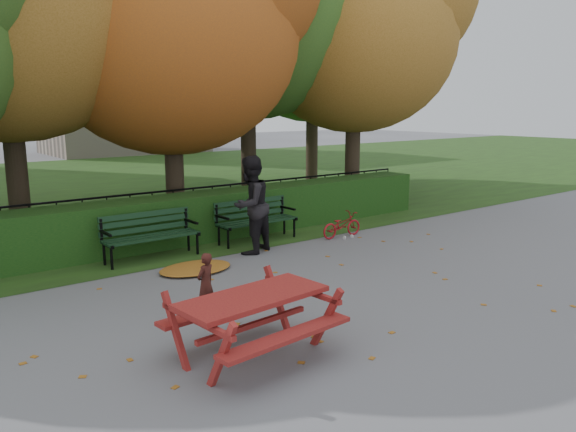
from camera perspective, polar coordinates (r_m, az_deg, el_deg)
ground at (r=8.65m, az=4.63°, el=-8.10°), size 90.00×90.00×0.00m
grass_strip at (r=20.95m, az=-22.14°, el=2.52°), size 90.00×90.00×0.00m
building_right at (r=36.74m, az=-16.66°, el=15.61°), size 9.00×6.00×12.00m
hedge at (r=12.10m, az=-9.83°, el=-0.20°), size 13.00×0.90×1.00m
iron_fence at (r=12.80m, az=-11.52°, el=0.52°), size 14.00×0.04×1.02m
tree_c at (r=13.70m, az=-10.25°, el=19.28°), size 6.30×6.00×8.00m
tree_e at (r=17.00m, az=8.25°, el=18.59°), size 6.09×5.80×8.16m
tree_g at (r=21.15m, az=3.70°, el=17.98°), size 6.30×6.00×8.55m
bench_left at (r=10.84m, az=-13.90°, el=-1.57°), size 1.80×0.57×0.88m
bench_right at (r=11.99m, az=-3.38°, el=-0.07°), size 1.80×0.57×0.88m
picnic_table at (r=6.47m, az=-3.57°, el=-9.37°), size 1.85×1.54×0.85m
leaf_pile at (r=10.02m, az=-9.38°, el=-5.24°), size 1.50×1.20×0.09m
leaf_scatter at (r=8.86m, az=3.31°, el=-7.57°), size 9.00×5.70×0.01m
child at (r=7.88m, az=-8.37°, el=-6.79°), size 0.37×0.31×0.87m
adult at (r=10.90m, az=-3.84°, el=1.13°), size 1.14×1.03×1.91m
bicycle at (r=12.36m, az=5.48°, el=-0.91°), size 1.06×0.39×0.55m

